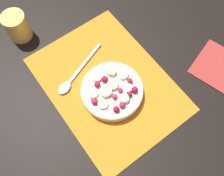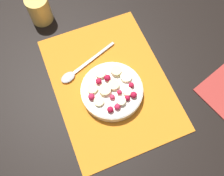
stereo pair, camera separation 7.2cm
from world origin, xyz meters
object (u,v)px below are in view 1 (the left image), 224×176
(spoon, at_px, (71,79))
(napkin, at_px, (219,67))
(fruit_bowl, at_px, (112,90))
(drinking_glass, at_px, (17,27))

(spoon, relative_size, napkin, 1.11)
(fruit_bowl, distance_m, drinking_glass, 0.38)
(spoon, bearing_deg, fruit_bowl, 103.87)
(fruit_bowl, height_order, drinking_glass, drinking_glass)
(drinking_glass, bearing_deg, napkin, -137.28)
(drinking_glass, bearing_deg, fruit_bowl, -161.54)
(fruit_bowl, bearing_deg, napkin, -111.55)
(spoon, xyz_separation_m, napkin, (-0.24, -0.41, -0.01))
(spoon, height_order, drinking_glass, drinking_glass)
(fruit_bowl, relative_size, spoon, 0.88)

